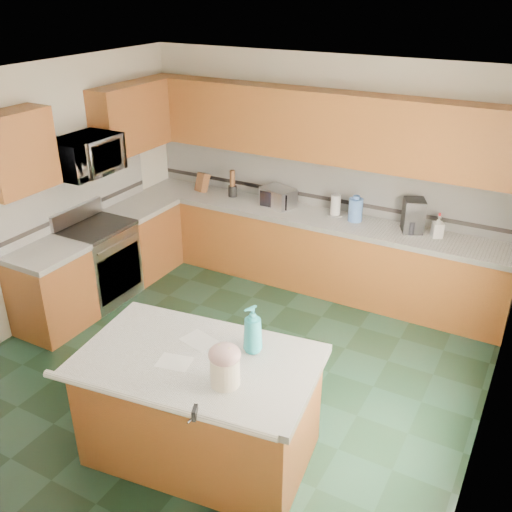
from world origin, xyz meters
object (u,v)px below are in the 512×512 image
Objects in this scene: soap_bottle_island at (253,329)px; toaster_oven at (278,197)px; island_top at (198,361)px; knife_block at (202,183)px; treat_jar at (225,371)px; coffee_maker at (413,216)px; island_base at (200,410)px.

toaster_oven is at bearing 135.80° from soap_bottle_island.
island_top is 3.63m from knife_block.
treat_jar is (0.33, -0.15, 0.14)m from island_top.
treat_jar is 3.42m from toaster_oven.
toaster_oven is 1.64m from coffee_maker.
island_top is 7.28× the size of knife_block.
island_base is at bearing -54.98° from toaster_oven.
knife_block is at bearing 112.08° from treat_jar.
island_top reaches higher than island_base.
treat_jar reaches higher than island_top.
coffee_maker is at bearing 68.58° from island_base.
knife_block is at bearing 115.43° from island_top.
island_top is 4.44× the size of toaster_oven.
coffee_maker is (0.45, 2.79, -0.01)m from soap_bottle_island.
soap_bottle_island is at bearing -123.21° from coffee_maker.
island_top is 3.17m from coffee_maker.
treat_jar reaches higher than island_base.
soap_bottle_island is (0.31, 0.28, 0.22)m from island_top.
toaster_oven is at bearing 15.83° from knife_block.
soap_bottle_island is at bearing 34.70° from island_base.
island_top is at bearing -127.93° from coffee_maker.
island_base is at bearing -127.93° from coffee_maker.
coffee_maker is at bearing 68.73° from treat_jar.
knife_block is (-1.97, 3.04, 0.61)m from island_base.
treat_jar is at bearing -32.15° from island_base.
soap_bottle_island is at bearing 79.42° from treat_jar.
island_top is at bearing 127.47° from island_base.
treat_jar is 0.88× the size of knife_block.
island_base is 4.19× the size of toaster_oven.
soap_bottle_island reaches higher than knife_block.
knife_block is at bearing 156.59° from coffee_maker.
knife_block is 1.10m from toaster_oven.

